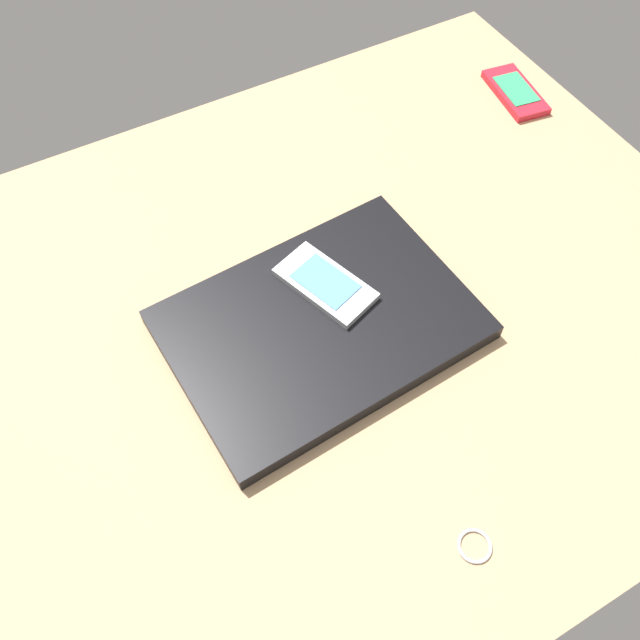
# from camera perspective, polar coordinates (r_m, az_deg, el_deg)

# --- Properties ---
(desk_surface) EXTENTS (1.20, 0.80, 0.03)m
(desk_surface) POSITION_cam_1_polar(r_m,az_deg,el_deg) (0.76, -5.89, -2.61)
(desk_surface) COLOR tan
(desk_surface) RESTS_ON ground
(laptop_closed) EXTENTS (0.34, 0.25, 0.02)m
(laptop_closed) POSITION_cam_1_polar(r_m,az_deg,el_deg) (0.74, 0.00, -0.39)
(laptop_closed) COLOR black
(laptop_closed) RESTS_ON desk_surface
(cell_phone_on_laptop) EXTENTS (0.09, 0.13, 0.01)m
(cell_phone_on_laptop) POSITION_cam_1_polar(r_m,az_deg,el_deg) (0.76, 0.45, 3.13)
(cell_phone_on_laptop) COLOR silver
(cell_phone_on_laptop) RESTS_ON laptop_closed
(cell_phone_on_desk) EXTENTS (0.07, 0.12, 0.01)m
(cell_phone_on_desk) POSITION_cam_1_polar(r_m,az_deg,el_deg) (1.07, 16.38, 18.22)
(cell_phone_on_desk) COLOR red
(cell_phone_on_desk) RESTS_ON desk_surface
(key_ring) EXTENTS (0.03, 0.03, 0.00)m
(key_ring) POSITION_cam_1_polar(r_m,az_deg,el_deg) (0.67, 13.10, -18.32)
(key_ring) COLOR silver
(key_ring) RESTS_ON desk_surface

